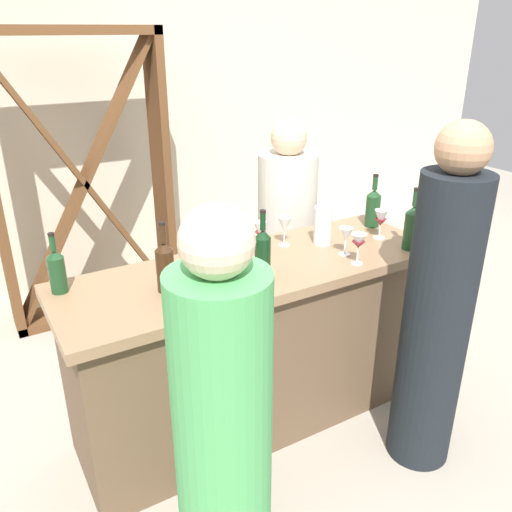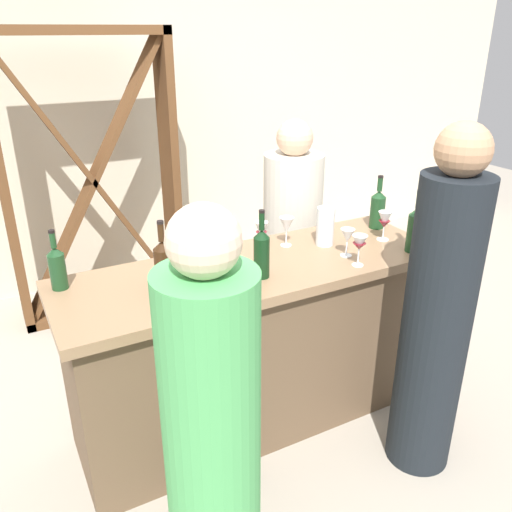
{
  "view_description": "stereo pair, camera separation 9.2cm",
  "coord_description": "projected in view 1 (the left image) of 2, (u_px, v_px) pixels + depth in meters",
  "views": [
    {
      "loc": [
        -1.17,
        -2.01,
        1.98
      ],
      "look_at": [
        0.0,
        0.0,
        0.97
      ],
      "focal_mm": 36.97,
      "sensor_mm": 36.0,
      "label": 1
    },
    {
      "loc": [
        -1.09,
        -2.05,
        1.98
      ],
      "look_at": [
        0.0,
        0.0,
        0.97
      ],
      "focal_mm": 36.97,
      "sensor_mm": 36.0,
      "label": 2
    }
  ],
  "objects": [
    {
      "name": "wine_bottle_second_left_amber_brown",
      "position": [
        165.0,
        265.0,
        2.27
      ],
      "size": [
        0.08,
        0.08,
        0.32
      ],
      "color": "#331E0F",
      "rests_on": "bar_counter"
    },
    {
      "name": "wine_glass_far_center",
      "position": [
        260.0,
        232.0,
        2.66
      ],
      "size": [
        0.07,
        0.07,
        0.17
      ],
      "color": "white",
      "rests_on": "bar_counter"
    },
    {
      "name": "wine_bottle_center_dark_green",
      "position": [
        263.0,
        252.0,
        2.39
      ],
      "size": [
        0.07,
        0.07,
        0.32
      ],
      "color": "black",
      "rests_on": "bar_counter"
    },
    {
      "name": "person_center_guest",
      "position": [
        437.0,
        315.0,
        2.38
      ],
      "size": [
        0.36,
        0.36,
        1.65
      ],
      "rotation": [
        0.0,
        0.0,
        1.8
      ],
      "color": "black",
      "rests_on": "ground"
    },
    {
      "name": "wine_bottle_second_right_olive_green",
      "position": [
        412.0,
        226.0,
        2.7
      ],
      "size": [
        0.08,
        0.08,
        0.33
      ],
      "color": "#193D1E",
      "rests_on": "bar_counter"
    },
    {
      "name": "person_server_behind",
      "position": [
        286.0,
        243.0,
        3.46
      ],
      "size": [
        0.49,
        0.49,
        1.48
      ],
      "rotation": [
        0.0,
        0.0,
        -1.2
      ],
      "color": "beige",
      "rests_on": "ground"
    },
    {
      "name": "wine_glass_near_right",
      "position": [
        346.0,
        235.0,
        2.64
      ],
      "size": [
        0.07,
        0.07,
        0.14
      ],
      "color": "white",
      "rests_on": "bar_counter"
    },
    {
      "name": "water_pitcher",
      "position": [
        323.0,
        225.0,
        2.78
      ],
      "size": [
        0.09,
        0.09,
        0.21
      ],
      "color": "silver",
      "rests_on": "bar_counter"
    },
    {
      "name": "wine_bottle_rightmost_olive_green",
      "position": [
        373.0,
        207.0,
        3.02
      ],
      "size": [
        0.08,
        0.08,
        0.31
      ],
      "color": "#193D1E",
      "rests_on": "bar_counter"
    },
    {
      "name": "bar_counter",
      "position": [
        256.0,
        345.0,
        2.74
      ],
      "size": [
        1.93,
        0.64,
        0.92
      ],
      "color": "brown",
      "rests_on": "ground"
    },
    {
      "name": "back_wall",
      "position": [
        114.0,
        108.0,
        4.11
      ],
      "size": [
        8.0,
        0.1,
        2.8
      ],
      "primitive_type": "cube",
      "color": "beige",
      "rests_on": "ground"
    },
    {
      "name": "wine_glass_far_left",
      "position": [
        381.0,
        219.0,
        2.85
      ],
      "size": [
        0.07,
        0.07,
        0.16
      ],
      "color": "white",
      "rests_on": "bar_counter"
    },
    {
      "name": "ground_plane",
      "position": [
        256.0,
        416.0,
        2.92
      ],
      "size": [
        12.0,
        12.0,
        0.0
      ],
      "primitive_type": "plane",
      "color": "#9E9384"
    },
    {
      "name": "wine_bottle_leftmost_olive_green",
      "position": [
        57.0,
        270.0,
        2.26
      ],
      "size": [
        0.07,
        0.07,
        0.27
      ],
      "color": "#193D1E",
      "rests_on": "bar_counter"
    },
    {
      "name": "wine_glass_near_center",
      "position": [
        184.0,
        280.0,
        2.16
      ],
      "size": [
        0.08,
        0.08,
        0.16
      ],
      "color": "white",
      "rests_on": "bar_counter"
    },
    {
      "name": "wine_glass_far_right",
      "position": [
        284.0,
        225.0,
        2.75
      ],
      "size": [
        0.08,
        0.08,
        0.16
      ],
      "color": "white",
      "rests_on": "bar_counter"
    },
    {
      "name": "person_left_guest",
      "position": [
        223.0,
        436.0,
        1.77
      ],
      "size": [
        0.43,
        0.43,
        1.54
      ],
      "rotation": [
        0.0,
        0.0,
        1.96
      ],
      "color": "#4CA559",
      "rests_on": "ground"
    },
    {
      "name": "wine_rack",
      "position": [
        84.0,
        182.0,
        3.64
      ],
      "size": [
        1.2,
        0.28,
        2.0
      ],
      "color": "brown",
      "rests_on": "ground"
    },
    {
      "name": "wine_glass_near_left",
      "position": [
        359.0,
        242.0,
        2.53
      ],
      "size": [
        0.08,
        0.08,
        0.16
      ],
      "color": "white",
      "rests_on": "bar_counter"
    }
  ]
}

